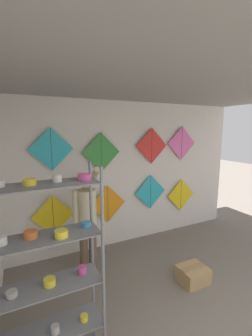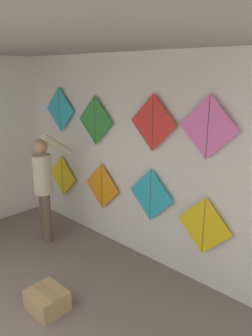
{
  "view_description": "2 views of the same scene",
  "coord_description": "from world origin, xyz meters",
  "px_view_note": "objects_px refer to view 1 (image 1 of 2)",
  "views": [
    {
      "loc": [
        -1.88,
        -0.47,
        2.28
      ],
      "look_at": [
        -0.12,
        3.13,
        1.58
      ],
      "focal_mm": 24.0,
      "sensor_mm": 36.0,
      "label": 1
    },
    {
      "loc": [
        3.11,
        0.21,
        2.57
      ],
      "look_at": [
        0.35,
        3.13,
        1.37
      ],
      "focal_mm": 35.0,
      "sensor_mm": 36.0,
      "label": 2
    }
  ],
  "objects_px": {
    "kite_3": "(181,195)",
    "kite_7": "(182,143)",
    "cardboard_box": "(193,274)",
    "kite_1": "(108,204)",
    "kite_5": "(101,152)",
    "kite_4": "(51,149)",
    "shelf_rack": "(49,261)",
    "shopkeeper": "(87,215)",
    "kite_0": "(53,217)",
    "kite_6": "(152,146)",
    "kite_2": "(151,192)"
  },
  "relations": [
    {
      "from": "kite_3",
      "to": "kite_7",
      "type": "relative_size",
      "value": 1.0
    },
    {
      "from": "cardboard_box",
      "to": "kite_3",
      "type": "xyz_separation_m",
      "value": [
        1.01,
        1.54,
        0.7
      ]
    },
    {
      "from": "kite_1",
      "to": "kite_5",
      "type": "bearing_deg",
      "value": 180.0
    },
    {
      "from": "kite_7",
      "to": "kite_4",
      "type": "bearing_deg",
      "value": 180.0
    },
    {
      "from": "kite_5",
      "to": "kite_1",
      "type": "bearing_deg",
      "value": 0.0
    },
    {
      "from": "cardboard_box",
      "to": "kite_7",
      "type": "distance_m",
      "value": 2.6
    },
    {
      "from": "cardboard_box",
      "to": "kite_5",
      "type": "distance_m",
      "value": 2.48
    },
    {
      "from": "kite_3",
      "to": "kite_5",
      "type": "xyz_separation_m",
      "value": [
        -1.88,
        0.0,
        1.05
      ]
    },
    {
      "from": "shelf_rack",
      "to": "kite_3",
      "type": "relative_size",
      "value": 2.73
    },
    {
      "from": "shopkeeper",
      "to": "kite_7",
      "type": "distance_m",
      "value": 2.61
    },
    {
      "from": "kite_5",
      "to": "cardboard_box",
      "type": "bearing_deg",
      "value": -60.45
    },
    {
      "from": "kite_0",
      "to": "kite_3",
      "type": "xyz_separation_m",
      "value": [
        2.78,
        0.0,
        0.02
      ]
    },
    {
      "from": "kite_1",
      "to": "kite_6",
      "type": "bearing_deg",
      "value": 0.0
    },
    {
      "from": "kite_1",
      "to": "kite_2",
      "type": "xyz_separation_m",
      "value": [
        0.96,
        0.0,
        0.12
      ]
    },
    {
      "from": "kite_1",
      "to": "kite_7",
      "type": "height_order",
      "value": "kite_7"
    },
    {
      "from": "cardboard_box",
      "to": "kite_7",
      "type": "relative_size",
      "value": 0.58
    },
    {
      "from": "shelf_rack",
      "to": "kite_3",
      "type": "distance_m",
      "value": 3.66
    },
    {
      "from": "shelf_rack",
      "to": "shopkeeper",
      "type": "distance_m",
      "value": 1.5
    },
    {
      "from": "kite_0",
      "to": "kite_2",
      "type": "xyz_separation_m",
      "value": [
        1.97,
        0.0,
        0.19
      ]
    },
    {
      "from": "shopkeeper",
      "to": "kite_2",
      "type": "distance_m",
      "value": 1.67
    },
    {
      "from": "shelf_rack",
      "to": "kite_4",
      "type": "xyz_separation_m",
      "value": [
        0.33,
        1.94,
        0.81
      ]
    },
    {
      "from": "shelf_rack",
      "to": "shopkeeper",
      "type": "relative_size",
      "value": 1.15
    },
    {
      "from": "kite_3",
      "to": "kite_6",
      "type": "height_order",
      "value": "kite_6"
    },
    {
      "from": "kite_3",
      "to": "kite_5",
      "type": "distance_m",
      "value": 2.15
    },
    {
      "from": "kite_3",
      "to": "kite_4",
      "type": "relative_size",
      "value": 1.0
    },
    {
      "from": "cardboard_box",
      "to": "shopkeeper",
      "type": "bearing_deg",
      "value": 146.29
    },
    {
      "from": "cardboard_box",
      "to": "kite_0",
      "type": "relative_size",
      "value": 0.49
    },
    {
      "from": "shelf_rack",
      "to": "kite_0",
      "type": "xyz_separation_m",
      "value": [
        0.3,
        1.94,
        -0.35
      ]
    },
    {
      "from": "cardboard_box",
      "to": "kite_4",
      "type": "xyz_separation_m",
      "value": [
        -1.73,
        1.54,
        1.84
      ]
    },
    {
      "from": "kite_5",
      "to": "kite_6",
      "type": "bearing_deg",
      "value": 0.0
    },
    {
      "from": "kite_3",
      "to": "kite_0",
      "type": "bearing_deg",
      "value": -179.99
    },
    {
      "from": "shelf_rack",
      "to": "kite_5",
      "type": "xyz_separation_m",
      "value": [
        1.2,
        1.94,
        0.71
      ]
    },
    {
      "from": "kite_0",
      "to": "cardboard_box",
      "type": "bearing_deg",
      "value": -40.98
    },
    {
      "from": "shelf_rack",
      "to": "kite_1",
      "type": "xyz_separation_m",
      "value": [
        1.31,
        1.94,
        -0.28
      ]
    },
    {
      "from": "kite_2",
      "to": "kite_7",
      "type": "distance_m",
      "value": 1.26
    },
    {
      "from": "kite_1",
      "to": "shelf_rack",
      "type": "bearing_deg",
      "value": -124.01
    },
    {
      "from": "kite_4",
      "to": "kite_2",
      "type": "bearing_deg",
      "value": 0.0
    },
    {
      "from": "kite_2",
      "to": "kite_4",
      "type": "distance_m",
      "value": 2.16
    },
    {
      "from": "kite_0",
      "to": "kite_5",
      "type": "relative_size",
      "value": 1.19
    },
    {
      "from": "shopkeeper",
      "to": "kite_3",
      "type": "bearing_deg",
      "value": 27.47
    },
    {
      "from": "shopkeeper",
      "to": "kite_5",
      "type": "bearing_deg",
      "value": 65.56
    },
    {
      "from": "shopkeeper",
      "to": "kite_2",
      "type": "bearing_deg",
      "value": 34.73
    },
    {
      "from": "kite_4",
      "to": "kite_6",
      "type": "relative_size",
      "value": 1.0
    },
    {
      "from": "cardboard_box",
      "to": "kite_1",
      "type": "xyz_separation_m",
      "value": [
        -0.76,
        1.54,
        0.75
      ]
    },
    {
      "from": "kite_4",
      "to": "kite_5",
      "type": "bearing_deg",
      "value": 0.0
    },
    {
      "from": "shelf_rack",
      "to": "kite_5",
      "type": "bearing_deg",
      "value": 58.36
    },
    {
      "from": "kite_1",
      "to": "kite_3",
      "type": "bearing_deg",
      "value": 0.0
    },
    {
      "from": "cardboard_box",
      "to": "kite_2",
      "type": "xyz_separation_m",
      "value": [
        0.2,
        1.54,
        0.87
      ]
    },
    {
      "from": "cardboard_box",
      "to": "kite_6",
      "type": "xyz_separation_m",
      "value": [
        0.21,
        1.54,
        1.83
      ]
    },
    {
      "from": "shelf_rack",
      "to": "kite_5",
      "type": "distance_m",
      "value": 2.39
    }
  ]
}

